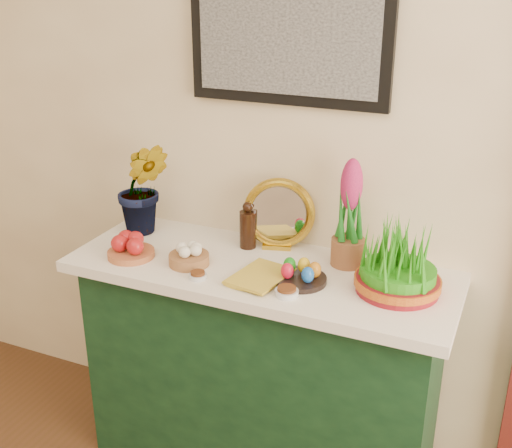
{
  "coord_description": "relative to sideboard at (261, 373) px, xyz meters",
  "views": [
    {
      "loc": [
        0.74,
        0.1,
        1.91
      ],
      "look_at": [
        -0.08,
        1.95,
        1.07
      ],
      "focal_mm": 45.0,
      "sensor_mm": 36.0,
      "label": 1
    }
  ],
  "objects": [
    {
      "name": "sideboard",
      "position": [
        0.0,
        0.0,
        0.0
      ],
      "size": [
        1.3,
        0.45,
        0.85
      ],
      "primitive_type": "cube",
      "color": "#163D1F",
      "rests_on": "ground"
    },
    {
      "name": "tablecloth",
      "position": [
        0.0,
        0.0,
        0.45
      ],
      "size": [
        1.4,
        0.55,
        0.04
      ],
      "primitive_type": "cube",
      "color": "white",
      "rests_on": "sideboard"
    },
    {
      "name": "hyacinth_green",
      "position": [
        -0.55,
        0.09,
        0.71
      ],
      "size": [
        0.31,
        0.3,
        0.5
      ],
      "primitive_type": "imported",
      "rotation": [
        0.0,
        0.0,
        0.43
      ],
      "color": "#1C721E",
      "rests_on": "tablecloth"
    },
    {
      "name": "apple_bowl",
      "position": [
        -0.47,
        -0.13,
        0.5
      ],
      "size": [
        0.21,
        0.21,
        0.09
      ],
      "color": "#B16037",
      "rests_on": "tablecloth"
    },
    {
      "name": "garlic_basket",
      "position": [
        -0.24,
        -0.1,
        0.5
      ],
      "size": [
        0.18,
        0.18,
        0.08
      ],
      "color": "#9F6840",
      "rests_on": "tablecloth"
    },
    {
      "name": "vinegar_cruet",
      "position": [
        -0.11,
        0.13,
        0.55
      ],
      "size": [
        0.06,
        0.06,
        0.18
      ],
      "color": "black",
      "rests_on": "tablecloth"
    },
    {
      "name": "mirror",
      "position": [
        -0.01,
        0.18,
        0.6
      ],
      "size": [
        0.28,
        0.13,
        0.27
      ],
      "color": "gold",
      "rests_on": "tablecloth"
    },
    {
      "name": "book",
      "position": [
        -0.04,
        -0.09,
        0.48
      ],
      "size": [
        0.19,
        0.24,
        0.03
      ],
      "primitive_type": "imported",
      "rotation": [
        0.0,
        0.0,
        -0.18
      ],
      "color": "gold",
      "rests_on": "tablecloth"
    },
    {
      "name": "spice_dish_left",
      "position": [
        -0.16,
        -0.18,
        0.48
      ],
      "size": [
        0.06,
        0.06,
        0.03
      ],
      "color": "silver",
      "rests_on": "tablecloth"
    },
    {
      "name": "spice_dish_right",
      "position": [
        0.16,
        -0.17,
        0.48
      ],
      "size": [
        0.08,
        0.08,
        0.03
      ],
      "color": "silver",
      "rests_on": "tablecloth"
    },
    {
      "name": "egg_plate",
      "position": [
        0.17,
        -0.06,
        0.49
      ],
      "size": [
        0.19,
        0.19,
        0.08
      ],
      "color": "black",
      "rests_on": "tablecloth"
    },
    {
      "name": "hyacinth_pink",
      "position": [
        0.28,
        0.13,
        0.64
      ],
      "size": [
        0.12,
        0.12,
        0.4
      ],
      "color": "#945935",
      "rests_on": "tablecloth"
    },
    {
      "name": "wheatgrass_sabzeh",
      "position": [
        0.49,
        0.0,
        0.57
      ],
      "size": [
        0.29,
        0.29,
        0.23
      ],
      "color": "maroon",
      "rests_on": "tablecloth"
    }
  ]
}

